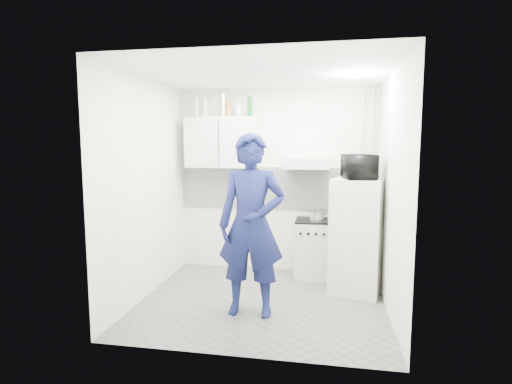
# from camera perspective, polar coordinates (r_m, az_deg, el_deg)

# --- Properties ---
(floor) EXTENTS (2.80, 2.80, 0.00)m
(floor) POSITION_cam_1_polar(r_m,az_deg,el_deg) (4.84, 0.87, -15.32)
(floor) COLOR #5C5D56
(floor) RESTS_ON ground
(ceiling) EXTENTS (2.80, 2.80, 0.00)m
(ceiling) POSITION_cam_1_polar(r_m,az_deg,el_deg) (4.55, 0.93, 16.63)
(ceiling) COLOR white
(ceiling) RESTS_ON wall_back
(wall_back) EXTENTS (2.80, 0.00, 2.80)m
(wall_back) POSITION_cam_1_polar(r_m,az_deg,el_deg) (5.75, 2.89, 1.58)
(wall_back) COLOR white
(wall_back) RESTS_ON floor
(wall_left) EXTENTS (0.00, 2.60, 2.60)m
(wall_left) POSITION_cam_1_polar(r_m,az_deg,el_deg) (4.93, -15.36, 0.48)
(wall_left) COLOR white
(wall_left) RESTS_ON floor
(wall_right) EXTENTS (0.00, 2.60, 2.60)m
(wall_right) POSITION_cam_1_polar(r_m,az_deg,el_deg) (4.51, 18.75, -0.22)
(wall_right) COLOR white
(wall_right) RESTS_ON floor
(person) EXTENTS (0.72, 0.48, 1.95)m
(person) POSITION_cam_1_polar(r_m,az_deg,el_deg) (4.24, -0.66, -4.73)
(person) COLOR #121847
(person) RESTS_ON floor
(stove) EXTENTS (0.48, 0.48, 0.77)m
(stove) POSITION_cam_1_polar(r_m,az_deg,el_deg) (5.62, 8.07, -8.08)
(stove) COLOR beige
(stove) RESTS_ON floor
(fridge) EXTENTS (0.71, 0.71, 1.41)m
(fridge) POSITION_cam_1_polar(r_m,az_deg,el_deg) (5.09, 14.25, -6.09)
(fridge) COLOR white
(fridge) RESTS_ON floor
(stove_top) EXTENTS (0.46, 0.46, 0.03)m
(stove_top) POSITION_cam_1_polar(r_m,az_deg,el_deg) (5.53, 8.14, -4.06)
(stove_top) COLOR black
(stove_top) RESTS_ON stove
(saucepan) EXTENTS (0.21, 0.21, 0.11)m
(saucepan) POSITION_cam_1_polar(r_m,az_deg,el_deg) (5.47, 8.67, -3.41)
(saucepan) COLOR silver
(saucepan) RESTS_ON stove_top
(microwave) EXTENTS (0.57, 0.43, 0.29)m
(microwave) POSITION_cam_1_polar(r_m,az_deg,el_deg) (4.98, 14.53, 3.51)
(microwave) COLOR black
(microwave) RESTS_ON fridge
(bottle_a) EXTENTS (0.07, 0.07, 0.28)m
(bottle_a) POSITION_cam_1_polar(r_m,az_deg,el_deg) (5.82, -8.52, 11.85)
(bottle_a) COLOR #B2B7BC
(bottle_a) RESTS_ON upper_cabinet
(bottle_b) EXTENTS (0.07, 0.07, 0.26)m
(bottle_b) POSITION_cam_1_polar(r_m,az_deg,el_deg) (5.78, -7.28, 11.79)
(bottle_b) COLOR #B2B7BC
(bottle_b) RESTS_ON upper_cabinet
(bottle_d) EXTENTS (0.08, 0.08, 0.34)m
(bottle_d) POSITION_cam_1_polar(r_m,az_deg,el_deg) (5.72, -4.73, 12.26)
(bottle_d) COLOR silver
(bottle_d) RESTS_ON upper_cabinet
(canister_a) EXTENTS (0.09, 0.09, 0.22)m
(canister_a) POSITION_cam_1_polar(r_m,az_deg,el_deg) (5.69, -4.04, 11.69)
(canister_a) COLOR brown
(canister_a) RESTS_ON upper_cabinet
(canister_b) EXTENTS (0.09, 0.09, 0.17)m
(canister_b) POSITION_cam_1_polar(r_m,az_deg,el_deg) (5.66, -2.57, 11.49)
(canister_b) COLOR #B2B7BC
(canister_b) RESTS_ON upper_cabinet
(bottle_e) EXTENTS (0.07, 0.07, 0.28)m
(bottle_e) POSITION_cam_1_polar(r_m,az_deg,el_deg) (5.63, -0.89, 12.10)
(bottle_e) COLOR #144C1E
(bottle_e) RESTS_ON upper_cabinet
(upper_cabinet) EXTENTS (1.00, 0.35, 0.70)m
(upper_cabinet) POSITION_cam_1_polar(r_m,az_deg,el_deg) (5.69, -4.86, 7.06)
(upper_cabinet) COLOR white
(upper_cabinet) RESTS_ON wall_back
(range_hood) EXTENTS (0.60, 0.50, 0.14)m
(range_hood) POSITION_cam_1_polar(r_m,az_deg,el_deg) (5.44, 7.30, 4.09)
(range_hood) COLOR beige
(range_hood) RESTS_ON wall_back
(backsplash) EXTENTS (2.74, 0.03, 0.60)m
(backsplash) POSITION_cam_1_polar(r_m,az_deg,el_deg) (5.74, 2.87, 0.57)
(backsplash) COLOR white
(backsplash) RESTS_ON wall_back
(pipe_a) EXTENTS (0.05, 0.05, 2.60)m
(pipe_a) POSITION_cam_1_polar(r_m,az_deg,el_deg) (5.65, 15.98, 1.23)
(pipe_a) COLOR beige
(pipe_a) RESTS_ON floor
(pipe_b) EXTENTS (0.04, 0.04, 2.60)m
(pipe_b) POSITION_cam_1_polar(r_m,az_deg,el_deg) (5.64, 14.77, 1.26)
(pipe_b) COLOR beige
(pipe_b) RESTS_ON floor
(ceiling_spot_fixture) EXTENTS (0.10, 0.10, 0.02)m
(ceiling_spot_fixture) POSITION_cam_1_polar(r_m,az_deg,el_deg) (4.70, 13.97, 15.76)
(ceiling_spot_fixture) COLOR white
(ceiling_spot_fixture) RESTS_ON ceiling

